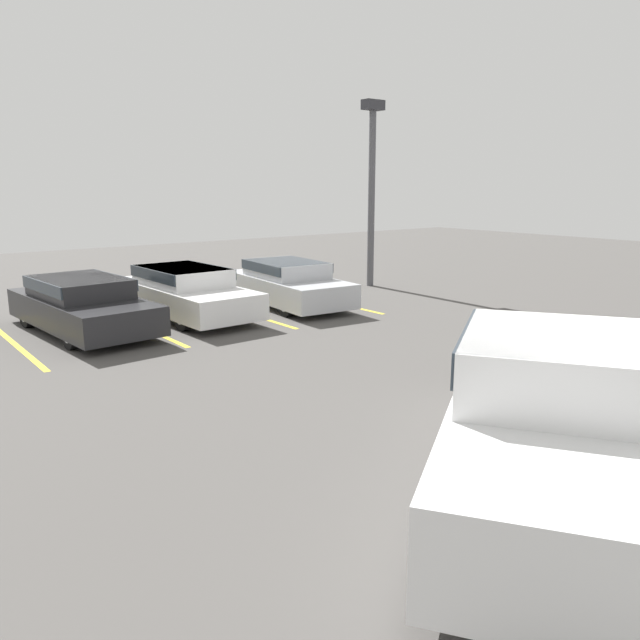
{
  "coord_description": "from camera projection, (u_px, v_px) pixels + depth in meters",
  "views": [
    {
      "loc": [
        -6.9,
        -2.59,
        3.22
      ],
      "look_at": [
        -0.66,
        5.45,
        1.0
      ],
      "focal_mm": 35.0,
      "sensor_mm": 36.0,
      "label": 1
    }
  ],
  "objects": [
    {
      "name": "light_post",
      "position": [
        372.0,
        179.0,
        19.55
      ],
      "size": [
        0.7,
        0.36,
        5.75
      ],
      "color": "#515156",
      "rests_on": "ground_plane"
    },
    {
      "name": "stall_stripe_b",
      "position": [
        138.0,
        325.0,
        14.58
      ],
      "size": [
        0.12,
        5.27,
        0.01
      ],
      "primitive_type": "cube",
      "color": "yellow",
      "rests_on": "ground_plane"
    },
    {
      "name": "parked_sedan_a",
      "position": [
        82.0,
        303.0,
        13.79
      ],
      "size": [
        2.13,
        4.66,
        1.21
      ],
      "rotation": [
        0.0,
        0.0,
        -1.5
      ],
      "color": "#232326",
      "rests_on": "ground_plane"
    },
    {
      "name": "stall_stripe_c",
      "position": [
        238.0,
        311.0,
        16.2
      ],
      "size": [
        0.12,
        5.27,
        0.01
      ],
      "primitive_type": "cube",
      "color": "yellow",
      "rests_on": "ground_plane"
    },
    {
      "name": "parked_sedan_b",
      "position": [
        184.0,
        290.0,
        15.41
      ],
      "size": [
        1.9,
        4.78,
        1.23
      ],
      "rotation": [
        0.0,
        0.0,
        -1.54
      ],
      "color": "silver",
      "rests_on": "ground_plane"
    },
    {
      "name": "parked_sedan_c",
      "position": [
        288.0,
        282.0,
        16.79
      ],
      "size": [
        2.11,
        4.41,
        1.2
      ],
      "rotation": [
        0.0,
        0.0,
        -1.66
      ],
      "color": "#B7BABF",
      "rests_on": "ground_plane"
    },
    {
      "name": "pickup_truck",
      "position": [
        552.0,
        409.0,
        6.62
      ],
      "size": [
        6.07,
        4.94,
        1.77
      ],
      "rotation": [
        0.0,
        0.0,
        0.59
      ],
      "color": "white",
      "rests_on": "ground_plane"
    },
    {
      "name": "stall_stripe_a",
      "position": [
        13.0,
        342.0,
        12.96
      ],
      "size": [
        0.12,
        5.27,
        0.01
      ],
      "primitive_type": "cube",
      "color": "yellow",
      "rests_on": "ground_plane"
    },
    {
      "name": "stall_stripe_d",
      "position": [
        320.0,
        299.0,
        17.81
      ],
      "size": [
        0.12,
        5.27,
        0.01
      ],
      "primitive_type": "cube",
      "color": "yellow",
      "rests_on": "ground_plane"
    },
    {
      "name": "wheel_stop_curb",
      "position": [
        154.0,
        295.0,
        18.1
      ],
      "size": [
        1.85,
        0.2,
        0.14
      ],
      "primitive_type": "cube",
      "color": "#B7B2A8",
      "rests_on": "ground_plane"
    }
  ]
}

